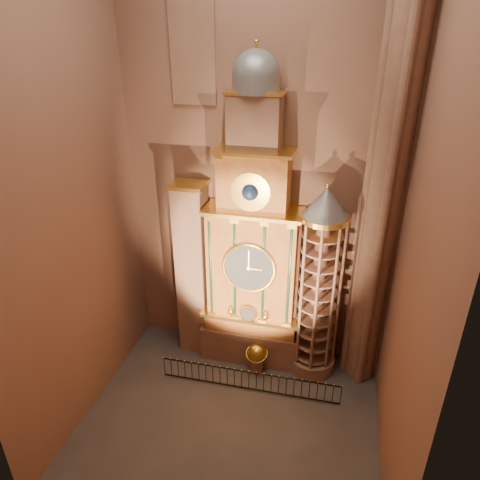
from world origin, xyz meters
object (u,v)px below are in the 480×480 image
(astronomical_clock, at_px, (253,253))
(celestial_globe, at_px, (257,356))
(portrait_tower, at_px, (193,270))
(iron_railing, at_px, (249,381))
(stair_turret, at_px, (318,287))

(astronomical_clock, xyz_separation_m, celestial_globe, (0.57, -1.36, -5.62))
(portrait_tower, bearing_deg, iron_railing, -36.48)
(celestial_globe, bearing_deg, astronomical_clock, 112.72)
(astronomical_clock, relative_size, portrait_tower, 1.64)
(celestial_globe, distance_m, iron_railing, 1.54)
(celestial_globe, bearing_deg, stair_turret, 20.58)
(celestial_globe, bearing_deg, iron_railing, -93.69)
(astronomical_clock, xyz_separation_m, stair_turret, (3.50, -0.26, -1.41))
(portrait_tower, xyz_separation_m, stair_turret, (6.90, -0.28, 0.12))
(astronomical_clock, bearing_deg, iron_railing, -80.53)
(astronomical_clock, xyz_separation_m, portrait_tower, (-3.40, 0.02, -1.53))
(stair_turret, xyz_separation_m, iron_railing, (-3.02, -2.58, -4.62))
(portrait_tower, bearing_deg, celestial_globe, -19.17)
(portrait_tower, height_order, celestial_globe, portrait_tower)
(stair_turret, relative_size, iron_railing, 1.15)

